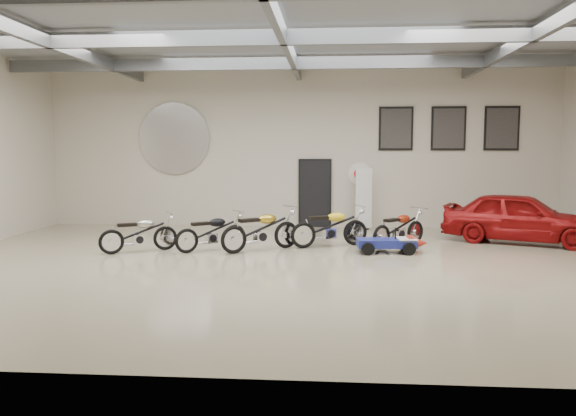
# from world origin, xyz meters

# --- Properties ---
(floor) EXTENTS (16.00, 12.00, 0.01)m
(floor) POSITION_xyz_m (0.00, 0.00, 0.00)
(floor) COLOR tan
(floor) RESTS_ON ground
(ceiling) EXTENTS (16.00, 12.00, 0.01)m
(ceiling) POSITION_xyz_m (0.00, 0.00, 5.00)
(ceiling) COLOR gray
(ceiling) RESTS_ON back_wall
(back_wall) EXTENTS (16.00, 0.02, 5.00)m
(back_wall) POSITION_xyz_m (0.00, 6.00, 2.50)
(back_wall) COLOR beige
(back_wall) RESTS_ON floor
(ceiling_beams) EXTENTS (15.80, 11.80, 0.32)m
(ceiling_beams) POSITION_xyz_m (0.00, 0.00, 4.75)
(ceiling_beams) COLOR #5B5E63
(ceiling_beams) RESTS_ON ceiling
(door) EXTENTS (0.92, 0.08, 2.10)m
(door) POSITION_xyz_m (0.50, 5.95, 1.05)
(door) COLOR black
(door) RESTS_ON back_wall
(logo_plaque) EXTENTS (2.30, 0.06, 1.16)m
(logo_plaque) POSITION_xyz_m (-4.00, 5.95, 2.80)
(logo_plaque) COLOR silver
(logo_plaque) RESTS_ON back_wall
(poster_left) EXTENTS (1.05, 0.08, 1.35)m
(poster_left) POSITION_xyz_m (3.00, 5.96, 3.10)
(poster_left) COLOR black
(poster_left) RESTS_ON back_wall
(poster_mid) EXTENTS (1.05, 0.08, 1.35)m
(poster_mid) POSITION_xyz_m (4.60, 5.96, 3.10)
(poster_mid) COLOR black
(poster_mid) RESTS_ON back_wall
(poster_right) EXTENTS (1.05, 0.08, 1.35)m
(poster_right) POSITION_xyz_m (6.20, 5.96, 3.10)
(poster_right) COLOR black
(poster_right) RESTS_ON back_wall
(oil_sign) EXTENTS (0.72, 0.10, 0.72)m
(oil_sign) POSITION_xyz_m (1.90, 5.95, 1.70)
(oil_sign) COLOR white
(oil_sign) RESTS_ON back_wall
(banner_stand) EXTENTS (0.55, 0.32, 1.89)m
(banner_stand) POSITION_xyz_m (2.01, 5.50, 0.94)
(banner_stand) COLOR white
(banner_stand) RESTS_ON floor
(motorcycle_silver) EXTENTS (1.86, 1.43, 0.95)m
(motorcycle_silver) POSITION_xyz_m (-3.59, 1.23, 0.47)
(motorcycle_silver) COLOR silver
(motorcycle_silver) RESTS_ON floor
(motorcycle_black) EXTENTS (1.80, 1.56, 0.95)m
(motorcycle_black) POSITION_xyz_m (-1.90, 1.56, 0.48)
(motorcycle_black) COLOR silver
(motorcycle_black) RESTS_ON floor
(motorcycle_gold) EXTENTS (2.06, 1.73, 1.08)m
(motorcycle_gold) POSITION_xyz_m (-0.70, 1.62, 0.54)
(motorcycle_gold) COLOR silver
(motorcycle_gold) RESTS_ON floor
(motorcycle_yellow) EXTENTS (2.11, 1.35, 1.05)m
(motorcycle_yellow) POSITION_xyz_m (0.97, 2.33, 0.53)
(motorcycle_yellow) COLOR silver
(motorcycle_yellow) RESTS_ON floor
(motorcycle_red) EXTENTS (1.75, 1.67, 0.96)m
(motorcycle_red) POSITION_xyz_m (2.74, 2.57, 0.48)
(motorcycle_red) COLOR silver
(motorcycle_red) RESTS_ON floor
(go_kart) EXTENTS (1.76, 0.89, 0.62)m
(go_kart) POSITION_xyz_m (2.47, 1.61, 0.31)
(go_kart) COLOR navy
(go_kart) RESTS_ON floor
(vintage_car) EXTENTS (2.98, 4.24, 1.34)m
(vintage_car) POSITION_xyz_m (6.00, 3.36, 0.67)
(vintage_car) COLOR maroon
(vintage_car) RESTS_ON floor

